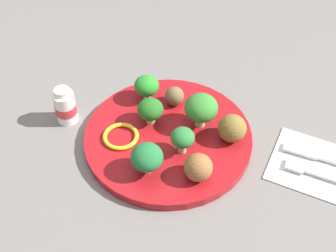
{
  "coord_description": "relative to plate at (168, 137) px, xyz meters",
  "views": [
    {
      "loc": [
        -0.19,
        0.46,
        0.56
      ],
      "look_at": [
        0.0,
        0.0,
        0.04
      ],
      "focal_mm": 47.81,
      "sensor_mm": 36.0,
      "label": 1
    }
  ],
  "objects": [
    {
      "name": "plate",
      "position": [
        0.0,
        0.0,
        0.0
      ],
      "size": [
        0.28,
        0.28,
        0.02
      ],
      "primitive_type": "cylinder",
      "color": "maroon",
      "rests_on": "ground_plane"
    },
    {
      "name": "fork",
      "position": [
        -0.25,
        -0.02,
        -0.0
      ],
      "size": [
        0.12,
        0.02,
        0.01
      ],
      "color": "silver",
      "rests_on": "napkin"
    },
    {
      "name": "ground_plane",
      "position": [
        0.0,
        0.0,
        -0.01
      ],
      "size": [
        4.0,
        4.0,
        0.0
      ],
      "primitive_type": "plane",
      "color": "slate"
    },
    {
      "name": "yogurt_bottle",
      "position": [
        0.18,
        0.02,
        0.02
      ],
      "size": [
        0.04,
        0.04,
        0.07
      ],
      "color": "white",
      "rests_on": "ground_plane"
    },
    {
      "name": "meatball_near_rim",
      "position": [
        0.02,
        -0.07,
        0.02
      ],
      "size": [
        0.03,
        0.03,
        0.03
      ],
      "primitive_type": "sphere",
      "color": "brown",
      "rests_on": "plate"
    },
    {
      "name": "broccoli_floret_mid_left",
      "position": [
        -0.04,
        -0.04,
        0.05
      ],
      "size": [
        0.06,
        0.06,
        0.06
      ],
      "color": "#A7C878",
      "rests_on": "plate"
    },
    {
      "name": "knife",
      "position": [
        -0.25,
        -0.06,
        -0.0
      ],
      "size": [
        0.15,
        0.02,
        0.01
      ],
      "color": "silver",
      "rests_on": "napkin"
    },
    {
      "name": "meatball_center",
      "position": [
        -0.08,
        0.06,
        0.03
      ],
      "size": [
        0.04,
        0.04,
        0.04
      ],
      "primitive_type": "sphere",
      "color": "brown",
      "rests_on": "plate"
    },
    {
      "name": "napkin",
      "position": [
        -0.26,
        -0.04,
        -0.01
      ],
      "size": [
        0.18,
        0.13,
        0.01
      ],
      "primitive_type": "cube",
      "rotation": [
        0.0,
        0.0,
        -0.05
      ],
      "color": "white",
      "rests_on": "ground_plane"
    },
    {
      "name": "broccoli_floret_mid_right",
      "position": [
        0.07,
        -0.07,
        0.04
      ],
      "size": [
        0.04,
        0.04,
        0.05
      ],
      "color": "#8CBE69",
      "rests_on": "plate"
    },
    {
      "name": "broccoli_floret_front_right",
      "position": [
        0.04,
        -0.02,
        0.04
      ],
      "size": [
        0.04,
        0.04,
        0.05
      ],
      "color": "#A6B96C",
      "rests_on": "plate"
    },
    {
      "name": "broccoli_floret_back_right",
      "position": [
        -0.0,
        0.08,
        0.04
      ],
      "size": [
        0.05,
        0.05,
        0.05
      ],
      "color": "#ADBE79",
      "rests_on": "plate"
    },
    {
      "name": "broccoli_floret_far_rim",
      "position": [
        -0.04,
        0.03,
        0.04
      ],
      "size": [
        0.04,
        0.04,
        0.05
      ],
      "color": "#A8B77E",
      "rests_on": "plate"
    },
    {
      "name": "meatball_mid_left",
      "position": [
        -0.1,
        -0.03,
        0.03
      ],
      "size": [
        0.05,
        0.05,
        0.05
      ],
      "primitive_type": "sphere",
      "color": "brown",
      "rests_on": "plate"
    },
    {
      "name": "pepper_ring_front_left",
      "position": [
        0.07,
        0.04,
        0.01
      ],
      "size": [
        0.08,
        0.08,
        0.01
      ],
      "primitive_type": "torus",
      "rotation": [
        0.0,
        0.0,
        2.03
      ],
      "color": "yellow",
      "rests_on": "plate"
    }
  ]
}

